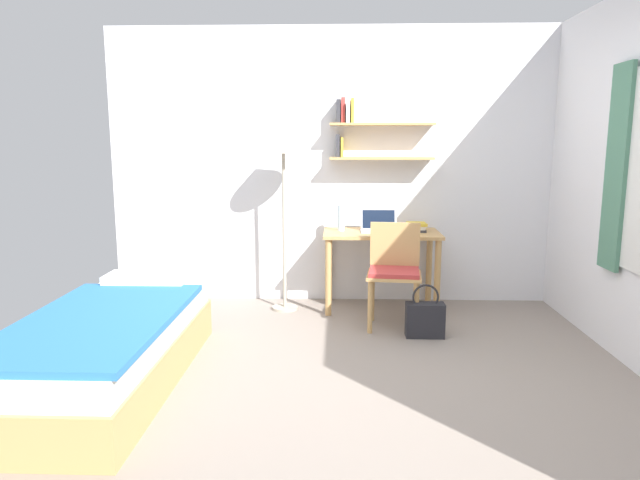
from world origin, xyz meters
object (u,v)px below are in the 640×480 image
at_px(book_stack, 417,227).
at_px(laptop, 379,226).
at_px(standing_lamp, 284,150).
at_px(water_bottle, 342,218).
at_px(desk_chair, 395,269).
at_px(bed, 109,348).
at_px(handbag, 425,319).
at_px(desk, 382,246).

bearing_deg(book_stack, laptop, -178.62).
bearing_deg(standing_lamp, water_bottle, 12.88).
relative_size(desk_chair, laptop, 2.57).
distance_m(desk_chair, laptop, 0.63).
bearing_deg(bed, handbag, 23.95).
bearing_deg(standing_lamp, handbag, -31.38).
distance_m(desk, desk_chair, 0.52).
bearing_deg(book_stack, bed, -140.63).
xyz_separation_m(desk, water_bottle, (-0.37, 0.06, 0.25)).
distance_m(desk, book_stack, 0.37).
bearing_deg(desk_chair, standing_lamp, 155.04).
height_order(desk_chair, handbag, desk_chair).
bearing_deg(desk, book_stack, 8.42).
distance_m(desk, laptop, 0.19).
relative_size(standing_lamp, handbag, 3.85).
distance_m(bed, book_stack, 2.88).
relative_size(book_stack, handbag, 0.50).
height_order(standing_lamp, handbag, standing_lamp).
distance_m(bed, handbag, 2.37).
distance_m(desk_chair, standing_lamp, 1.44).
height_order(standing_lamp, laptop, standing_lamp).
distance_m(water_bottle, book_stack, 0.70).
bearing_deg(laptop, desk_chair, -80.00).
relative_size(desk, laptop, 3.14).
xyz_separation_m(desk_chair, laptop, (-0.10, 0.55, 0.28)).
relative_size(bed, laptop, 6.00).
distance_m(desk, handbag, 0.95).
relative_size(desk_chair, water_bottle, 3.62).
bearing_deg(desk_chair, laptop, 100.00).
xyz_separation_m(desk_chair, book_stack, (0.25, 0.56, 0.27)).
xyz_separation_m(water_bottle, handbag, (0.67, -0.84, -0.69)).
distance_m(laptop, book_stack, 0.35).
xyz_separation_m(bed, desk, (1.86, 1.75, 0.35)).
height_order(water_bottle, handbag, water_bottle).
bearing_deg(handbag, bed, -156.05).
relative_size(bed, desk, 1.91).
bearing_deg(desk_chair, bed, -147.44).
bearing_deg(handbag, book_stack, 88.18).
height_order(book_stack, handbag, book_stack).
bearing_deg(desk_chair, book_stack, 65.78).
relative_size(water_bottle, book_stack, 1.11).
bearing_deg(standing_lamp, bed, -119.99).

